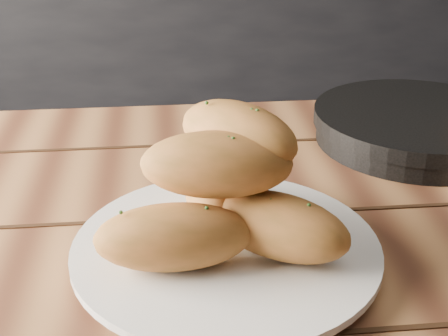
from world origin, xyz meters
TOP-DOWN VIEW (x-y plane):
  - counter at (0.00, 1.70)m, footprint 2.80×0.60m
  - table at (-0.50, -0.14)m, footprint 1.50×0.93m
  - plate at (-0.64, -0.12)m, footprint 0.30×0.30m
  - bread_rolls at (-0.64, -0.12)m, footprint 0.25×0.21m
  - skillet at (-0.34, 0.14)m, footprint 0.41×0.29m

SIDE VIEW (x-z plane):
  - counter at x=0.00m, z-range 0.00..0.90m
  - table at x=-0.50m, z-range 0.28..1.03m
  - plate at x=-0.64m, z-range 0.75..0.77m
  - skillet at x=-0.34m, z-range 0.75..0.80m
  - bread_rolls at x=-0.64m, z-range 0.76..0.89m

